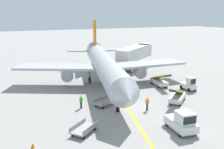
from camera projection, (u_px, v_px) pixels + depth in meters
name	position (u px, v px, depth m)	size (l,w,h in m)	color
ground_plane	(130.00, 107.00, 32.06)	(300.00, 300.00, 0.00)	gray
taxi_line_yellow	(119.00, 95.00, 36.86)	(0.30, 80.00, 0.01)	yellow
airliner	(104.00, 64.00, 41.32)	(27.86, 34.81, 10.10)	#B2B5BA
jet_bridge	(137.00, 53.00, 52.69)	(11.67, 9.76, 4.85)	silver
pushback_tug	(182.00, 122.00, 25.35)	(2.32, 3.80, 2.20)	silver
baggage_tug_near_wing	(189.00, 84.00, 38.85)	(1.39, 2.44, 2.10)	silver
belt_loader_forward_hold	(177.00, 97.00, 33.68)	(4.69, 4.10, 2.59)	silver
belt_loader_aft_hold	(159.00, 81.00, 41.28)	(2.05, 5.14, 2.59)	silver
baggage_cart_loaded	(84.00, 129.00, 25.03)	(3.45, 2.96, 0.94)	#A5A5A8
baggage_cart_empty_trailing	(105.00, 102.00, 32.54)	(3.76, 2.56, 0.94)	#A5A5A8
ground_crew_marshaller	(81.00, 101.00, 31.51)	(0.36, 0.24, 1.70)	#26262D
ground_crew_wing_walker	(147.00, 103.00, 30.82)	(0.36, 0.24, 1.70)	#26262D
safety_cone_nose_left	(136.00, 85.00, 41.00)	(0.36, 0.36, 0.44)	orange
safety_cone_nose_right	(192.00, 84.00, 41.54)	(0.36, 0.36, 0.44)	orange
safety_cone_wingtip_left	(33.00, 145.00, 22.37)	(0.36, 0.36, 0.44)	orange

